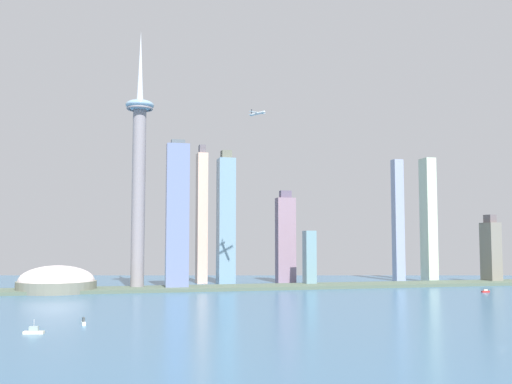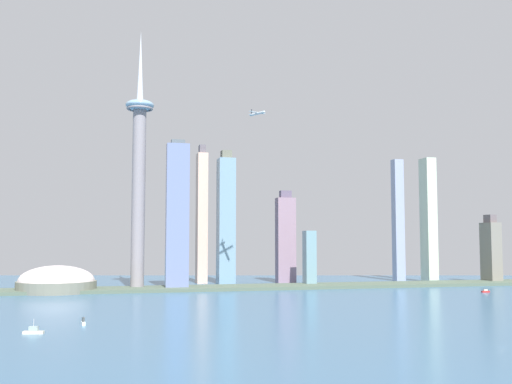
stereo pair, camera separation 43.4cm
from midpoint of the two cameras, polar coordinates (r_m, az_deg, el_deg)
The scene contains 16 objects.
ground_plane at distance 369.76m, azimuth 22.24°, elevation -13.40°, with size 6000.00×6000.00×0.00m, color #3A6284.
waterfront_pier at distance 747.83m, azimuth 2.88°, elevation -8.92°, with size 782.08×61.86×3.77m, color #4F604F.
observation_tower at distance 737.75m, azimuth -11.04°, elevation 2.33°, with size 34.20×34.20×313.50m.
stadium_dome at distance 721.83m, azimuth -18.37°, elevation -8.14°, with size 87.70×87.70×34.78m.
skyscraper_0 at distance 775.92m, azimuth 5.07°, elevation -6.28°, with size 13.59×16.94×70.57m.
skyscraper_1 at distance 884.77m, azimuth 16.00°, elevation -2.54°, with size 14.94×23.43×174.44m.
skyscraper_2 at distance 816.84m, azimuth -2.88°, elevation -2.59°, with size 22.29×25.62×180.37m.
skyscraper_3 at distance 889.64m, azimuth 21.33°, elevation -5.24°, with size 16.68×27.00×93.43m.
skyscraper_4 at distance 895.69m, azimuth 13.28°, elevation -2.59°, with size 13.88×13.84×175.41m.
skyscraper_5 at distance 831.08m, azimuth 2.80°, elevation -4.45°, with size 25.42×16.76×126.72m.
skyscraper_6 at distance 830.98m, azimuth -5.18°, elevation -2.30°, with size 13.80×23.69×189.82m.
skyscraper_7 at distance 718.65m, azimuth -7.47°, elevation -2.24°, with size 26.73×15.15×178.05m.
boat_0 at distance 732.00m, azimuth 20.88°, elevation -8.77°, with size 9.74×3.04×3.57m.
boat_2 at distance 443.10m, azimuth -16.05°, elevation -11.77°, with size 3.39×7.80×5.37m.
boat_3 at distance 412.89m, azimuth -20.32°, elevation -12.25°, with size 13.16×5.89×9.18m.
airplane at distance 677.28m, azimuth 0.13°, elevation 7.46°, with size 21.01×22.96×7.70m.
Camera 1 is at (-212.68, -296.75, 59.03)m, focal length 42.26 mm.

